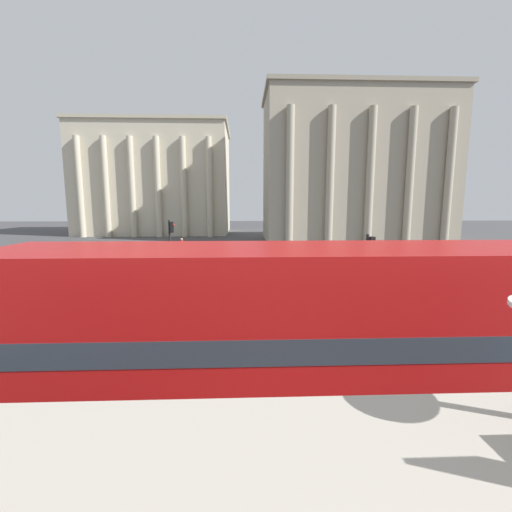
{
  "coord_description": "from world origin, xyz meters",
  "views": [
    {
      "loc": [
        -0.62,
        -2.17,
        4.69
      ],
      "look_at": [
        0.08,
        15.82,
        2.0
      ],
      "focal_mm": 24.0,
      "sensor_mm": 36.0,
      "label": 1
    }
  ],
  "objects_px": {
    "plaza_building_right": "(354,168)",
    "pedestrian_red": "(182,246)",
    "traffic_light_mid": "(171,240)",
    "car_silver": "(368,259)",
    "double_decker_bus": "(295,334)",
    "traffic_light_near": "(368,264)",
    "plaza_building_left": "(158,181)",
    "pedestrian_grey": "(243,252)"
  },
  "relations": [
    {
      "from": "double_decker_bus",
      "to": "plaza_building_left",
      "type": "relative_size",
      "value": 0.48
    },
    {
      "from": "pedestrian_grey",
      "to": "traffic_light_near",
      "type": "bearing_deg",
      "value": 111.23
    },
    {
      "from": "plaza_building_right",
      "to": "traffic_light_mid",
      "type": "height_order",
      "value": "plaza_building_right"
    },
    {
      "from": "traffic_light_near",
      "to": "car_silver",
      "type": "relative_size",
      "value": 0.84
    },
    {
      "from": "double_decker_bus",
      "to": "plaza_building_right",
      "type": "bearing_deg",
      "value": 63.0
    },
    {
      "from": "plaza_building_right",
      "to": "traffic_light_mid",
      "type": "xyz_separation_m",
      "value": [
        -19.31,
        -23.29,
        -7.0
      ]
    },
    {
      "from": "traffic_light_mid",
      "to": "car_silver",
      "type": "height_order",
      "value": "traffic_light_mid"
    },
    {
      "from": "plaza_building_left",
      "to": "pedestrian_red",
      "type": "bearing_deg",
      "value": -72.74
    },
    {
      "from": "plaza_building_right",
      "to": "traffic_light_near",
      "type": "height_order",
      "value": "plaza_building_right"
    },
    {
      "from": "traffic_light_mid",
      "to": "pedestrian_grey",
      "type": "bearing_deg",
      "value": 43.55
    },
    {
      "from": "double_decker_bus",
      "to": "traffic_light_mid",
      "type": "height_order",
      "value": "double_decker_bus"
    },
    {
      "from": "double_decker_bus",
      "to": "traffic_light_mid",
      "type": "bearing_deg",
      "value": 102.0
    },
    {
      "from": "pedestrian_grey",
      "to": "car_silver",
      "type": "bearing_deg",
      "value": 168.45
    },
    {
      "from": "car_silver",
      "to": "plaza_building_right",
      "type": "bearing_deg",
      "value": -10.01
    },
    {
      "from": "double_decker_bus",
      "to": "traffic_light_mid",
      "type": "relative_size",
      "value": 3.05
    },
    {
      "from": "double_decker_bus",
      "to": "traffic_light_mid",
      "type": "distance_m",
      "value": 16.77
    },
    {
      "from": "plaza_building_right",
      "to": "car_silver",
      "type": "relative_size",
      "value": 5.66
    },
    {
      "from": "plaza_building_left",
      "to": "double_decker_bus",
      "type": "bearing_deg",
      "value": -73.94
    },
    {
      "from": "traffic_light_near",
      "to": "pedestrian_red",
      "type": "distance_m",
      "value": 21.4
    },
    {
      "from": "traffic_light_mid",
      "to": "plaza_building_left",
      "type": "bearing_deg",
      "value": 104.44
    },
    {
      "from": "plaza_building_left",
      "to": "traffic_light_near",
      "type": "height_order",
      "value": "plaza_building_left"
    },
    {
      "from": "plaza_building_right",
      "to": "pedestrian_red",
      "type": "bearing_deg",
      "value": -146.21
    },
    {
      "from": "traffic_light_mid",
      "to": "plaza_building_right",
      "type": "bearing_deg",
      "value": 50.34
    },
    {
      "from": "double_decker_bus",
      "to": "pedestrian_red",
      "type": "xyz_separation_m",
      "value": [
        -6.7,
        25.46,
        -1.23
      ]
    },
    {
      "from": "plaza_building_right",
      "to": "pedestrian_grey",
      "type": "relative_size",
      "value": 13.11
    },
    {
      "from": "plaza_building_left",
      "to": "traffic_light_mid",
      "type": "relative_size",
      "value": 6.42
    },
    {
      "from": "plaza_building_right",
      "to": "pedestrian_red",
      "type": "xyz_separation_m",
      "value": [
        -20.34,
        -13.61,
        -8.5
      ]
    },
    {
      "from": "double_decker_bus",
      "to": "plaza_building_left",
      "type": "height_order",
      "value": "plaza_building_left"
    },
    {
      "from": "traffic_light_mid",
      "to": "car_silver",
      "type": "xyz_separation_m",
      "value": [
        13.91,
        2.47,
        -1.74
      ]
    },
    {
      "from": "plaza_building_right",
      "to": "traffic_light_near",
      "type": "relative_size",
      "value": 6.71
    },
    {
      "from": "pedestrian_grey",
      "to": "traffic_light_mid",
      "type": "bearing_deg",
      "value": 43.9
    },
    {
      "from": "double_decker_bus",
      "to": "pedestrian_red",
      "type": "height_order",
      "value": "double_decker_bus"
    },
    {
      "from": "plaza_building_left",
      "to": "plaza_building_right",
      "type": "relative_size",
      "value": 1.01
    },
    {
      "from": "plaza_building_left",
      "to": "pedestrian_grey",
      "type": "relative_size",
      "value": 13.22
    },
    {
      "from": "plaza_building_left",
      "to": "traffic_light_near",
      "type": "relative_size",
      "value": 6.77
    },
    {
      "from": "double_decker_bus",
      "to": "plaza_building_right",
      "type": "xyz_separation_m",
      "value": [
        13.64,
        39.07,
        7.27
      ]
    },
    {
      "from": "double_decker_bus",
      "to": "traffic_light_near",
      "type": "xyz_separation_m",
      "value": [
        4.02,
        6.99,
        0.15
      ]
    },
    {
      "from": "plaza_building_left",
      "to": "pedestrian_red",
      "type": "xyz_separation_m",
      "value": [
        8.54,
        -27.48,
        -7.79
      ]
    },
    {
      "from": "double_decker_bus",
      "to": "traffic_light_near",
      "type": "bearing_deg",
      "value": 52.32
    },
    {
      "from": "car_silver",
      "to": "traffic_light_near",
      "type": "bearing_deg",
      "value": 163.96
    },
    {
      "from": "plaza_building_right",
      "to": "pedestrian_grey",
      "type": "bearing_deg",
      "value": -127.84
    },
    {
      "from": "traffic_light_mid",
      "to": "pedestrian_grey",
      "type": "xyz_separation_m",
      "value": [
        4.65,
        4.42,
        -1.39
      ]
    }
  ]
}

